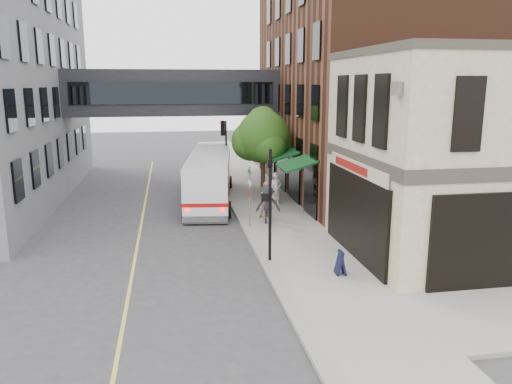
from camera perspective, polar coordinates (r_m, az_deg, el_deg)
name	(u,v)px	position (r m, az deg, el deg)	size (l,w,h in m)	color
ground	(270,283)	(18.45, 1.60, -10.38)	(120.00, 120.00, 0.00)	#38383A
sidewalk_main	(257,196)	(31.93, 0.10, -0.42)	(4.00, 60.00, 0.15)	gray
corner_building	(473,155)	(22.61, 23.51, 3.92)	(10.19, 8.12, 8.45)	tan
brick_building	(374,85)	(34.39, 13.30, 11.79)	(13.76, 18.00, 14.00)	#492517
skyway_bridge	(174,93)	(34.68, -9.40, 11.14)	(14.00, 3.18, 3.00)	black
traffic_signal_near	(269,191)	(19.50, 1.54, 0.07)	(0.44, 0.22, 4.60)	black
traffic_signal_far	(224,140)	(34.08, -3.68, 5.93)	(0.53, 0.28, 4.50)	black
street_sign_pole	(250,191)	(24.53, -0.74, 0.12)	(0.08, 0.75, 3.00)	gray
street_tree	(262,137)	(30.58, 0.72, 6.30)	(3.80, 3.20, 5.60)	#382619
lane_marking	(142,218)	(27.65, -12.86, -2.90)	(0.12, 40.00, 0.01)	#D8CC4C
bus	(210,176)	(30.47, -5.30, 1.87)	(3.78, 10.97, 2.89)	white
pedestrian_a	(276,189)	(29.00, 2.28, 0.35)	(0.70, 0.46, 1.91)	white
pedestrian_b	(267,200)	(26.20, 1.32, -0.94)	(0.93, 0.73, 1.92)	pink
pedestrian_c	(268,205)	(25.18, 1.40, -1.51)	(1.23, 0.71, 1.90)	black
newspaper_box	(266,196)	(29.14, 1.10, -0.47)	(0.51, 0.46, 1.03)	#155E19
sandwich_board	(341,263)	(18.97, 9.64, -7.95)	(0.32, 0.50, 0.90)	black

